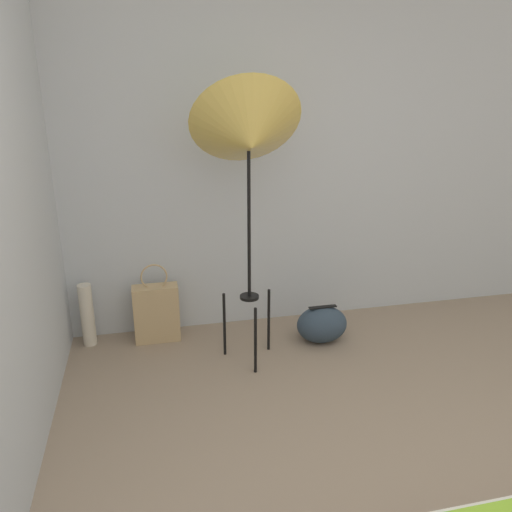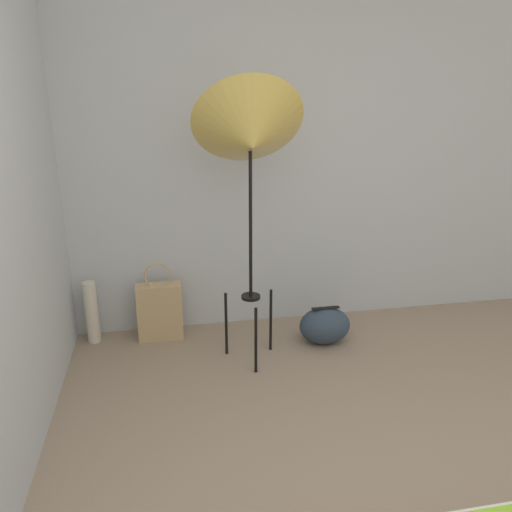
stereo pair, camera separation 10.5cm
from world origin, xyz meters
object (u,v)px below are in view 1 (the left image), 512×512
at_px(duffel_bag, 322,324).
at_px(paper_roll, 87,315).
at_px(tote_bag, 157,313).
at_px(photo_umbrella, 249,136).

bearing_deg(duffel_bag, paper_roll, 168.78).
distance_m(duffel_bag, paper_roll, 1.69).
bearing_deg(paper_roll, tote_bag, -4.51).
height_order(tote_bag, paper_roll, tote_bag).
bearing_deg(tote_bag, paper_roll, 175.49).
xyz_separation_m(duffel_bag, paper_roll, (-1.66, 0.33, 0.10)).
xyz_separation_m(photo_umbrella, duffel_bag, (0.57, 0.12, -1.37)).
bearing_deg(paper_roll, photo_umbrella, -22.50).
bearing_deg(duffel_bag, tote_bag, 166.08).
relative_size(photo_umbrella, paper_roll, 3.99).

